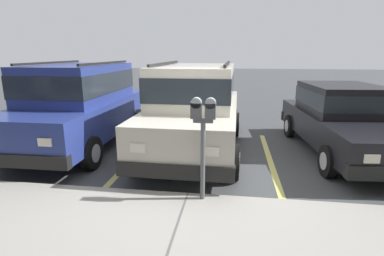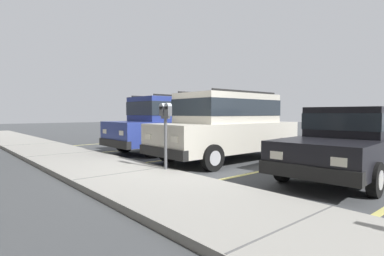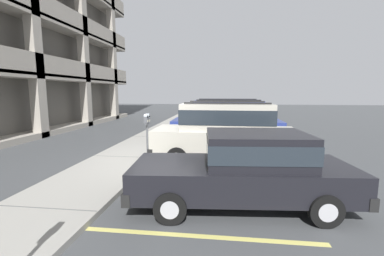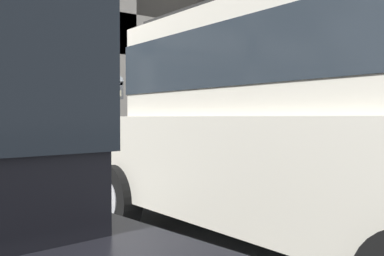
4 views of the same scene
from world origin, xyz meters
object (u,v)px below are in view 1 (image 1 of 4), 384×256
dark_hatchback (81,102)px  red_sedan (343,117)px  silver_suv (195,105)px  parking_meter_near (203,125)px

dark_hatchback → red_sedan: bearing=-177.5°
silver_suv → dark_hatchback: 2.80m
silver_suv → dark_hatchback: (2.80, -0.08, 0.00)m
red_sedan → parking_meter_near: size_ratio=3.03×
red_sedan → dark_hatchback: dark_hatchback is taller
dark_hatchback → parking_meter_near: dark_hatchback is taller
red_sedan → parking_meter_near: (2.88, 2.96, 0.43)m
dark_hatchback → parking_meter_near: bearing=140.3°
silver_suv → parking_meter_near: bearing=100.3°
red_sedan → parking_meter_near: parking_meter_near is taller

